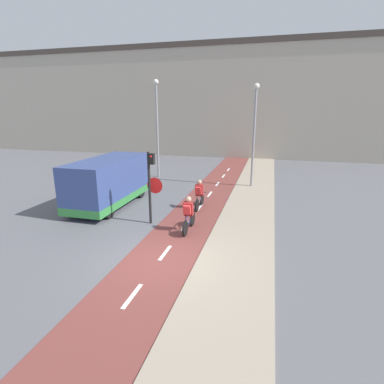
{
  "coord_description": "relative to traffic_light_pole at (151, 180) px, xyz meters",
  "views": [
    {
      "loc": [
        3.22,
        -8.12,
        4.67
      ],
      "look_at": [
        0.0,
        4.04,
        1.2
      ],
      "focal_mm": 28.0,
      "sensor_mm": 36.0,
      "label": 1
    }
  ],
  "objects": [
    {
      "name": "building_row_background",
      "position": [
        1.45,
        21.23,
        3.59
      ],
      "size": [
        60.0,
        5.2,
        10.94
      ],
      "color": "#B2A899",
      "rests_on": "ground_plane"
    },
    {
      "name": "street_lamp_sidewalk",
      "position": [
        3.6,
        7.48,
        1.92
      ],
      "size": [
        0.36,
        0.36,
        6.15
      ],
      "color": "gray",
      "rests_on": "ground_plane"
    },
    {
      "name": "cyclist_near",
      "position": [
        1.7,
        -0.44,
        -1.19
      ],
      "size": [
        0.46,
        1.69,
        1.43
      ],
      "color": "black",
      "rests_on": "ground_plane"
    },
    {
      "name": "street_lamp_far",
      "position": [
        -3.06,
        8.7,
        2.18
      ],
      "size": [
        0.36,
        0.36,
        6.63
      ],
      "color": "gray",
      "rests_on": "ground_plane"
    },
    {
      "name": "cyclist_far",
      "position": [
        1.45,
        2.44,
        -1.19
      ],
      "size": [
        0.46,
        1.65,
        1.43
      ],
      "color": "black",
      "rests_on": "ground_plane"
    },
    {
      "name": "van",
      "position": [
        -3.01,
        1.79,
        -0.72
      ],
      "size": [
        2.02,
        5.23,
        2.36
      ],
      "color": "#334784",
      "rests_on": "ground_plane"
    },
    {
      "name": "ground_plane",
      "position": [
        1.45,
        -2.98,
        -1.89
      ],
      "size": [
        120.0,
        120.0,
        0.0
      ],
      "primitive_type": "plane",
      "color": "#5B5B60"
    },
    {
      "name": "sidewalk_strip",
      "position": [
        3.81,
        -2.98,
        -1.86
      ],
      "size": [
        2.4,
        60.0,
        0.05
      ],
      "color": "gray",
      "rests_on": "ground_plane"
    },
    {
      "name": "traffic_light_pole",
      "position": [
        0.0,
        0.0,
        0.0
      ],
      "size": [
        0.67,
        0.25,
        3.04
      ],
      "color": "black",
      "rests_on": "ground_plane"
    },
    {
      "name": "bike_lane",
      "position": [
        1.45,
        -2.97,
        -1.88
      ],
      "size": [
        2.33,
        60.0,
        0.02
      ],
      "color": "brown",
      "rests_on": "ground_plane"
    }
  ]
}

